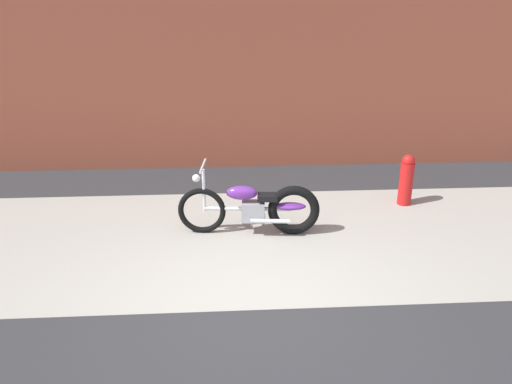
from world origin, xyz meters
TOP-DOWN VIEW (x-y plane):
  - ground_plane at (0.00, 0.00)m, footprint 80.00×80.00m
  - sidewalk_slab at (0.00, 1.75)m, footprint 36.00×3.50m
  - brick_building_wall at (0.00, 5.20)m, footprint 36.00×0.50m
  - motorcycle_purple at (0.20, 1.90)m, footprint 2.01×0.58m
  - fire_hydrant at (2.64, 2.85)m, footprint 0.22×0.22m

SIDE VIEW (x-z plane):
  - ground_plane at x=0.00m, z-range 0.00..0.00m
  - sidewalk_slab at x=0.00m, z-range 0.00..0.01m
  - motorcycle_purple at x=0.20m, z-range -0.12..0.91m
  - fire_hydrant at x=2.64m, z-range 0.00..0.84m
  - brick_building_wall at x=0.00m, z-range 0.00..5.97m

